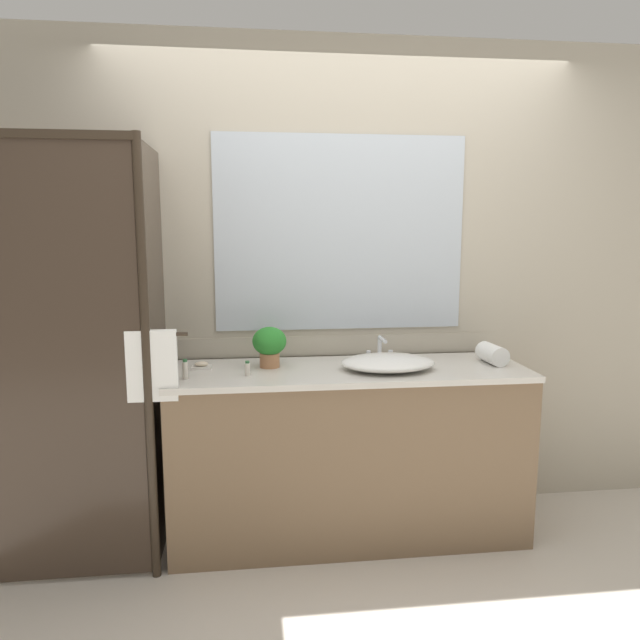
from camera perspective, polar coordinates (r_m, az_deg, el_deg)
The scene contains 11 objects.
ground_plane at distance 3.31m, azimuth 2.74°, elevation -20.00°, with size 8.00×8.00×0.00m, color beige.
wall_back_with_mirror at distance 3.25m, azimuth 1.90°, elevation 3.72°, with size 4.40×0.06×2.60m.
vanity_cabinet at distance 3.13m, azimuth 2.77°, elevation -12.68°, with size 1.80×0.58×0.90m.
shower_enclosure at distance 2.84m, azimuth -22.73°, elevation -3.45°, with size 1.20×0.59×2.00m.
sink_basin at distance 2.96m, azimuth 6.61°, elevation -4.12°, with size 0.47×0.35×0.07m, color white.
faucet at distance 3.13m, azimuth 5.86°, elevation -3.18°, with size 0.17×0.15×0.14m.
potted_plant at distance 2.99m, azimuth -4.94°, elevation -2.33°, with size 0.17×0.17×0.21m.
soap_dish at distance 3.03m, azimuth -11.45°, elevation -4.39°, with size 0.10×0.07×0.04m.
amenity_bottle_body_wash at distance 2.84m, azimuth -7.07°, elevation -4.73°, with size 0.03×0.03×0.07m.
amenity_bottle_lotion at distance 2.83m, azimuth -12.97°, elevation -4.73°, with size 0.03×0.03×0.10m.
rolled_towel_near_edge at distance 3.20m, azimuth 16.40°, elevation -3.18°, with size 0.10×0.10×0.19m, color white.
Camera 1 is at (-0.50, -2.86, 1.61)m, focal length 32.90 mm.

